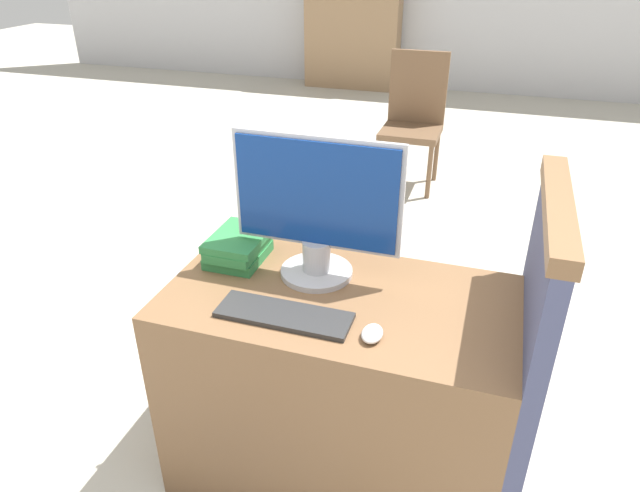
{
  "coord_description": "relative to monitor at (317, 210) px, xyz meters",
  "views": [
    {
      "loc": [
        0.4,
        -1.14,
        1.77
      ],
      "look_at": [
        -0.05,
        0.27,
        0.95
      ],
      "focal_mm": 32.0,
      "sensor_mm": 36.0,
      "label": 1
    }
  ],
  "objects": [
    {
      "name": "far_chair",
      "position": [
        -0.13,
        2.79,
        -0.46
      ],
      "size": [
        0.44,
        0.44,
        1.01
      ],
      "rotation": [
        0.0,
        0.0,
        0.33
      ],
      "color": "brown",
      "rests_on": "ground_plane"
    },
    {
      "name": "desk",
      "position": [
        0.11,
        -0.1,
        -0.62
      ],
      "size": [
        1.1,
        0.61,
        0.77
      ],
      "color": "brown",
      "rests_on": "ground_plane"
    },
    {
      "name": "mouse",
      "position": [
        0.26,
        -0.28,
        -0.22
      ],
      "size": [
        0.06,
        0.09,
        0.03
      ],
      "color": "silver",
      "rests_on": "desk"
    },
    {
      "name": "carrel_divider",
      "position": [
        0.69,
        -0.07,
        -0.41
      ],
      "size": [
        0.07,
        0.67,
        1.17
      ],
      "color": "#474C70",
      "rests_on": "ground_plane"
    },
    {
      "name": "book_stack",
      "position": [
        -0.29,
        0.01,
        -0.19
      ],
      "size": [
        0.18,
        0.25,
        0.09
      ],
      "color": "#2D7F42",
      "rests_on": "desk"
    },
    {
      "name": "bookshelf_far",
      "position": [
        -1.44,
        5.83,
        -0.14
      ],
      "size": [
        1.19,
        0.32,
        1.73
      ],
      "color": "#9E7A56",
      "rests_on": "ground_plane"
    },
    {
      "name": "monitor",
      "position": [
        0.0,
        0.0,
        0.0
      ],
      "size": [
        0.55,
        0.24,
        0.48
      ],
      "color": "#B7B7BC",
      "rests_on": "desk"
    },
    {
      "name": "keyboard",
      "position": [
        -0.02,
        -0.26,
        -0.23
      ],
      "size": [
        0.4,
        0.13,
        0.02
      ],
      "color": "#2D2D2D",
      "rests_on": "desk"
    }
  ]
}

